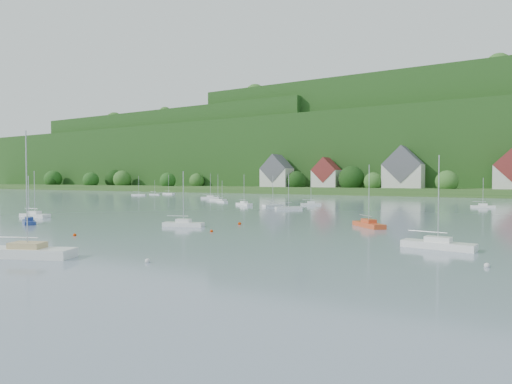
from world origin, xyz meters
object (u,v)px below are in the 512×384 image
near_sailboat_2 (28,251)px  near_sailboat_5 (369,224)px  near_sailboat_6 (35,215)px  near_sailboat_1 (29,221)px  near_sailboat_3 (183,223)px  near_sailboat_4 (438,244)px

near_sailboat_2 → near_sailboat_5: (18.82, 37.62, -0.07)m
near_sailboat_6 → near_sailboat_1: bearing=-41.0°
near_sailboat_3 → near_sailboat_5: near_sailboat_5 is taller
near_sailboat_1 → near_sailboat_4: size_ratio=0.80×
near_sailboat_4 → near_sailboat_2: bearing=-135.0°
near_sailboat_2 → near_sailboat_3: near_sailboat_2 is taller
near_sailboat_1 → near_sailboat_2: 31.22m
near_sailboat_1 → near_sailboat_6: bearing=171.7°
near_sailboat_3 → near_sailboat_6: near_sailboat_6 is taller
near_sailboat_4 → near_sailboat_1: bearing=-166.3°
near_sailboat_6 → near_sailboat_3: bearing=-1.8°
near_sailboat_2 → near_sailboat_3: bearing=77.7°
near_sailboat_2 → near_sailboat_6: size_ratio=1.32×
near_sailboat_5 → near_sailboat_6: near_sailboat_5 is taller
near_sailboat_4 → near_sailboat_5: (-10.80, 15.29, -0.01)m
near_sailboat_1 → near_sailboat_3: (22.23, 8.72, 0.02)m
near_sailboat_4 → near_sailboat_5: 18.72m
near_sailboat_4 → near_sailboat_6: 65.76m
near_sailboat_3 → near_sailboat_2: bearing=-98.5°
near_sailboat_1 → near_sailboat_6: 12.22m
near_sailboat_1 → near_sailboat_4: near_sailboat_4 is taller
near_sailboat_2 → near_sailboat_4: 37.10m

